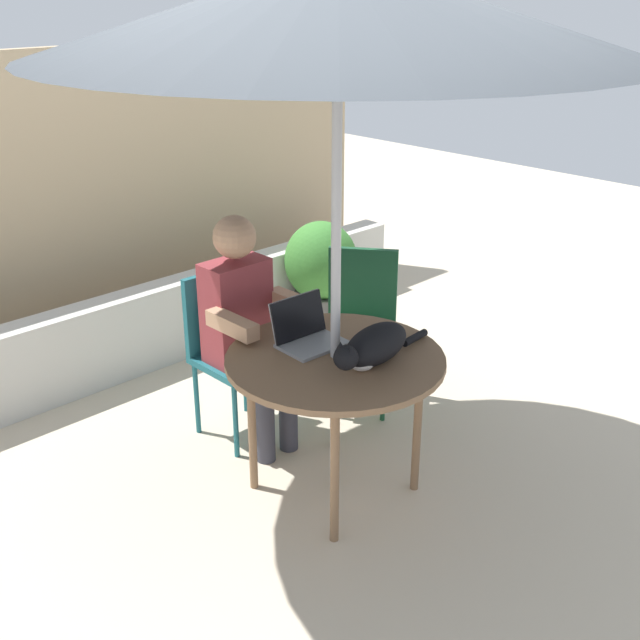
{
  "coord_description": "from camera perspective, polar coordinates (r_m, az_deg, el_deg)",
  "views": [
    {
      "loc": [
        -2.32,
        -2.29,
        2.32
      ],
      "look_at": [
        0.0,
        0.1,
        0.87
      ],
      "focal_mm": 44.35,
      "sensor_mm": 36.0,
      "label": 1
    }
  ],
  "objects": [
    {
      "name": "planter_wall_low",
      "position": [
        5.13,
        -13.3,
        -0.87
      ],
      "size": [
        4.52,
        0.2,
        0.52
      ],
      "primitive_type": "cube",
      "color": "beige",
      "rests_on": "ground"
    },
    {
      "name": "potted_plant_near_fence",
      "position": [
        5.63,
        0.06,
        3.63
      ],
      "size": [
        0.52,
        0.52,
        0.76
      ],
      "color": "#595654",
      "rests_on": "ground"
    },
    {
      "name": "cat",
      "position": [
        3.54,
        3.85,
        -1.92
      ],
      "size": [
        0.65,
        0.24,
        0.17
      ],
      "color": "black",
      "rests_on": "patio_table"
    },
    {
      "name": "fence_back",
      "position": [
        5.43,
        -17.55,
        7.98
      ],
      "size": [
        5.02,
        0.08,
        1.94
      ],
      "primitive_type": "cube",
      "color": "tan",
      "rests_on": "ground"
    },
    {
      "name": "chair_occupied",
      "position": [
        4.26,
        -6.64,
        -1.46
      ],
      "size": [
        0.4,
        0.4,
        0.9
      ],
      "color": "#1E606B",
      "rests_on": "ground"
    },
    {
      "name": "patio_table",
      "position": [
        3.66,
        1.09,
        -3.47
      ],
      "size": [
        1.02,
        1.02,
        0.72
      ],
      "color": "brown",
      "rests_on": "ground"
    },
    {
      "name": "patio_umbrella",
      "position": [
        3.26,
        1.32,
        21.67
      ],
      "size": [
        2.46,
        2.46,
        2.41
      ],
      "color": "#B7B7BC",
      "rests_on": "ground"
    },
    {
      "name": "chair_empty",
      "position": [
        4.56,
        2.92,
        0.4
      ],
      "size": [
        0.56,
        0.56,
        0.9
      ],
      "color": "#194C2D",
      "rests_on": "ground"
    },
    {
      "name": "person_seated",
      "position": [
        4.08,
        -5.38,
        0.02
      ],
      "size": [
        0.48,
        0.48,
        1.24
      ],
      "color": "maroon",
      "rests_on": "ground"
    },
    {
      "name": "laptop",
      "position": [
        3.74,
        -1.08,
        -0.76
      ],
      "size": [
        0.31,
        0.27,
        0.21
      ],
      "color": "gray",
      "rests_on": "patio_table"
    },
    {
      "name": "ground_plane",
      "position": [
        4.0,
        1.02,
        -11.98
      ],
      "size": [
        14.0,
        14.0,
        0.0
      ],
      "primitive_type": "plane",
      "color": "beige"
    }
  ]
}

